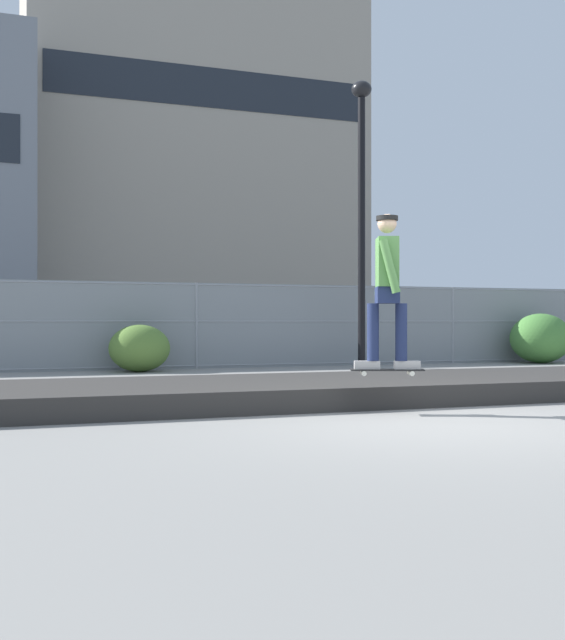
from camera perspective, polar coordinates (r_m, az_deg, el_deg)
ground_plane at (r=8.09m, az=10.93°, el=-7.31°), size 120.00×120.00×0.00m
gravel_berm at (r=10.30m, az=3.60°, el=-5.01°), size 11.21×2.73×0.27m
skateboard at (r=8.73m, az=7.56°, el=-3.61°), size 0.82×0.48×0.07m
skater at (r=8.72m, az=7.56°, el=2.78°), size 0.71×0.62×1.70m
chain_fence at (r=17.09m, az=-6.24°, el=-0.38°), size 25.67×0.06×1.85m
street_lamp at (r=17.51m, az=5.72°, el=9.50°), size 0.44×0.44×6.26m
parked_car_mid at (r=20.94m, az=-5.75°, el=-0.59°), size 4.51×2.18×1.66m
parked_car_far at (r=23.46m, az=10.27°, el=-0.54°), size 4.51×2.17×1.66m
office_block at (r=56.11m, az=-6.71°, el=11.74°), size 22.00×11.85×25.07m
shrub_left at (r=16.13m, az=-10.28°, el=-2.02°), size 1.23×1.01×0.95m
shrub_center at (r=20.21m, az=18.14°, el=-1.27°), size 1.56×1.28×1.21m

